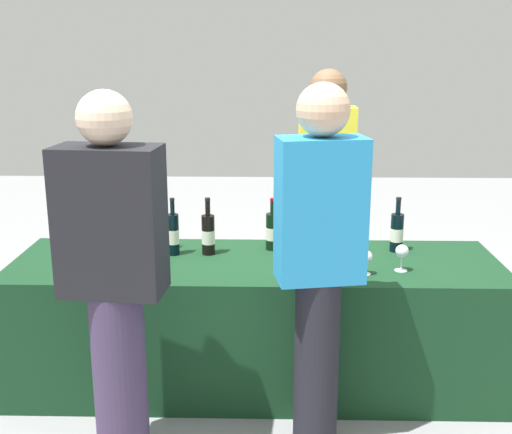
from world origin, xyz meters
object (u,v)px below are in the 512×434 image
Objects in this scene: wine_bottle_1 at (140,232)px; wine_bottle_5 at (273,231)px; wine_bottle_4 at (208,234)px; wine_glass_5 at (402,252)px; wine_glass_2 at (310,248)px; guest_0 at (114,276)px; wine_bottle_3 at (173,234)px; wine_glass_3 at (338,256)px; wine_bottle_0 at (123,235)px; wine_glass_0 at (97,251)px; guest_1 at (319,259)px; wine_glass_1 at (109,254)px; wine_glass_4 at (366,258)px; wine_bottle_6 at (397,232)px; server_pouring at (326,191)px; wine_bottle_2 at (161,232)px.

wine_bottle_1 reaches higher than wine_bottle_5.
wine_bottle_5 is (0.37, 0.10, -0.01)m from wine_bottle_4.
wine_bottle_4 is 2.28× the size of wine_glass_5.
wine_glass_2 is at bearing 173.90° from wine_glass_5.
wine_bottle_3 is at bearing 86.90° from guest_0.
wine_bottle_0 is at bearing 166.42° from wine_glass_3.
wine_bottle_3 reaches higher than wine_bottle_0.
wine_bottle_1 is 0.33m from wine_glass_0.
guest_0 reaches higher than wine_glass_2.
wine_bottle_4 is at bearing 22.81° from wine_glass_0.
wine_glass_5 is at bearing 34.67° from guest_1.
wine_bottle_1 is 1.15m from wine_glass_3.
guest_0 reaches higher than wine_glass_1.
wine_bottle_1 is 2.23× the size of wine_glass_1.
wine_glass_4 is (0.85, -0.32, -0.03)m from wine_bottle_4.
wine_glass_3 is (-0.38, -0.38, -0.02)m from wine_bottle_6.
server_pouring is at bearing 79.77° from wine_glass_2.
wine_glass_2 is 0.17m from wine_glass_3.
wine_bottle_0 is 2.05× the size of wine_glass_2.
server_pouring is (0.91, 0.61, 0.12)m from wine_bottle_3.
wine_glass_3 is at bearing -49.63° from wine_bottle_5.
wine_bottle_0 is 2.13× the size of wine_glass_1.
wine_glass_2 is at bearing 1.52° from wine_glass_0.
wine_bottle_0 is 0.10m from wine_bottle_1.
wine_bottle_0 is 1.37m from wine_glass_4.
wine_bottle_6 is at bearing 39.55° from guest_0.
guest_1 reaches higher than wine_glass_4.
wine_bottle_6 is 2.40× the size of wine_glass_0.
wine_bottle_5 is 0.64m from wine_glass_4.
wine_glass_5 is at bearing -14.25° from wine_bottle_2.
wine_bottle_2 is 2.33× the size of wine_glass_4.
wine_glass_0 is at bearing -148.92° from wine_bottle_3.
wine_bottle_0 is at bearing 68.83° from wine_glass_0.
wine_glass_2 is at bearing -18.66° from wine_bottle_2.
wine_bottle_6 is 0.46m from wine_glass_4.
server_pouring reaches higher than wine_glass_1.
wine_glass_3 is at bearing -20.80° from wine_bottle_2.
guest_1 reaches higher than guest_0.
wine_bottle_0 is 1.34m from server_pouring.
server_pouring is at bearing 27.04° from wine_bottle_0.
wine_bottle_0 is at bearing 170.73° from wine_glass_5.
wine_bottle_3 is 1.26m from wine_glass_5.
wine_glass_2 is 0.09× the size of server_pouring.
server_pouring is (0.01, 0.90, 0.15)m from wine_glass_3.
wine_glass_4 is 0.08× the size of guest_0.
wine_bottle_5 is at bearing 178.33° from wine_bottle_6.
wine_glass_5 is at bearing 16.18° from wine_glass_4.
server_pouring is at bearing 33.15° from wine_glass_0.
wine_glass_2 is at bearing -14.19° from wine_bottle_1.
wine_bottle_5 is at bearing 15.15° from wine_bottle_4.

